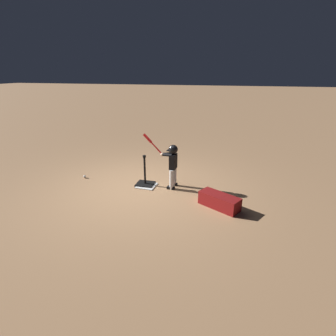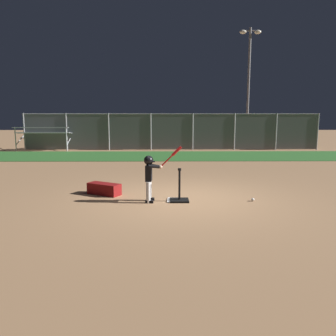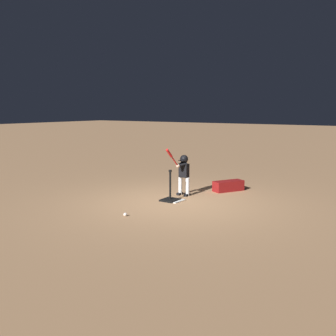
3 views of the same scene
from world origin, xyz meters
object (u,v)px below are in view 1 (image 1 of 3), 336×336
batting_tee (145,181)px  equipment_bag (219,201)px  baseball (85,177)px  batter_child (172,161)px

batting_tee → equipment_bag: size_ratio=0.90×
batting_tee → baseball: (1.67, -0.02, -0.07)m
equipment_bag → batting_tee: bearing=8.9°
batter_child → batting_tee: bearing=3.2°
batting_tee → baseball: 1.67m
batter_child → baseball: bearing=0.4°
batting_tee → equipment_bag: bearing=159.5°
batting_tee → batter_child: bearing=-176.8°
baseball → equipment_bag: size_ratio=0.09×
batting_tee → baseball: bearing=-0.7°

